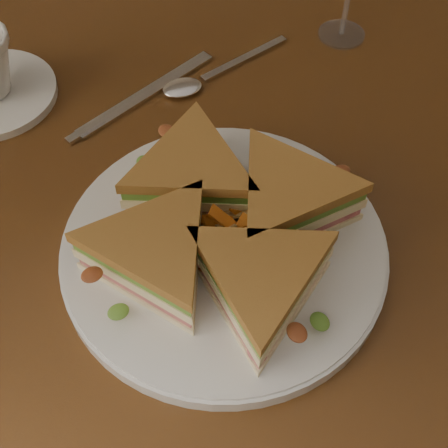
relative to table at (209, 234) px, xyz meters
name	(u,v)px	position (x,y,z in m)	size (l,w,h in m)	color
ground	(215,420)	(0.00, 0.00, -0.65)	(6.00, 6.00, 0.00)	brown
table	(209,234)	(0.00, 0.00, 0.00)	(1.20, 0.80, 0.75)	#3A200D
plate	(224,250)	(-0.01, -0.10, 0.11)	(0.31, 0.31, 0.02)	silver
sandwich_wedges	(224,227)	(-0.01, -0.10, 0.14)	(0.30, 0.30, 0.06)	#FEEEBC
crisps_mound	(224,230)	(-0.01, -0.10, 0.14)	(0.09, 0.09, 0.05)	orange
spoon	(198,81)	(0.04, 0.15, 0.10)	(0.18, 0.07, 0.01)	silver
knife	(137,100)	(-0.04, 0.14, 0.10)	(0.20, 0.10, 0.00)	silver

